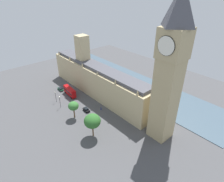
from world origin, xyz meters
name	(u,v)px	position (x,y,z in m)	size (l,w,h in m)	color
ground_plane	(96,95)	(0.00, 0.00, 0.00)	(143.68, 143.68, 0.00)	#4C4C4F
river_thames	(128,81)	(-26.26, 0.00, 0.12)	(28.01, 129.31, 0.25)	#475B6B
parliament_building	(97,79)	(-1.99, -1.01, 9.02)	(11.21, 73.68, 30.88)	tan
clock_tower	(170,69)	(-0.43, 43.69, 29.53)	(8.91, 8.91, 57.06)	tan
car_dark_green_trailing	(60,89)	(12.34, -18.01, 0.89)	(1.98, 4.85, 1.74)	#19472D
double_decker_bus_kerbside	(70,91)	(11.01, -9.26, 2.63)	(3.29, 10.65, 4.75)	#B20C0F
car_black_under_trees	(86,110)	(12.90, 9.52, 0.89)	(2.24, 4.31, 1.74)	black
pedestrian_leading	(101,108)	(6.69, 13.40, 0.73)	(0.62, 0.68, 1.61)	navy
plane_tree_near_tower	(73,106)	(19.95, 10.10, 6.43)	(4.81, 4.81, 8.53)	brown
plane_tree_midblock	(92,121)	(20.74, 25.92, 7.63)	(6.75, 6.75, 10.53)	brown
street_lamp_by_river_gate	(55,95)	(20.08, -8.06, 4.33)	(0.56, 0.56, 6.18)	black
street_lamp_far_end	(60,100)	(20.89, -1.75, 4.53)	(0.56, 0.56, 6.51)	black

